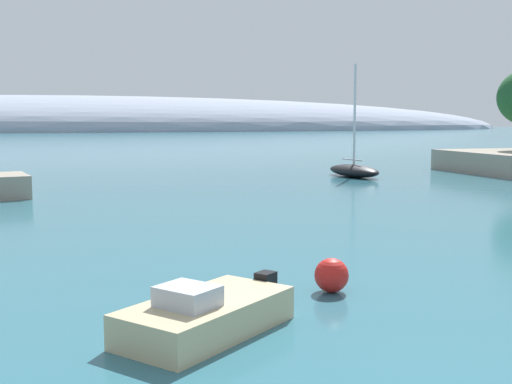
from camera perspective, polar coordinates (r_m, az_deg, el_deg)
The scene contains 4 objects.
distant_ridge at distance 249.97m, azimuth -16.46°, elevation 5.26°, with size 364.73×87.81×25.71m, color #8E99AD.
sailboat_black_mid_mooring at distance 48.35m, azimuth 8.65°, elevation 1.97°, with size 3.02×5.92×8.29m.
motorboat_sand_alongside_breakwater at distance 13.18m, azimuth -4.43°, elevation -10.75°, with size 4.07×3.79×1.09m.
mooring_buoy_red at distance 16.22m, azimuth 6.71°, elevation -7.34°, with size 0.86×0.86×0.86m, color red.
Camera 1 is at (-9.13, -4.12, 4.30)m, focal length 45.14 mm.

